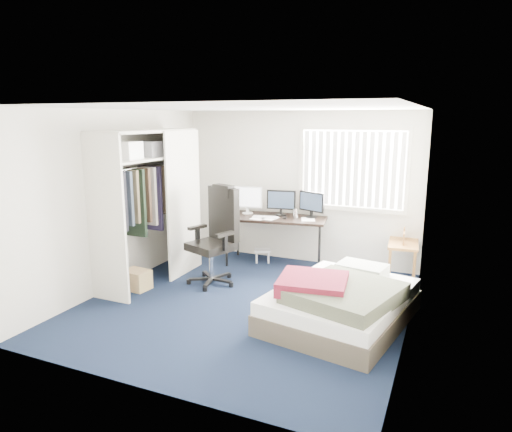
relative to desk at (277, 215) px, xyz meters
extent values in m
plane|color=black|center=(0.25, -1.75, -0.82)|extent=(4.20, 4.20, 0.00)
plane|color=silver|center=(0.25, 0.35, 0.43)|extent=(4.00, 0.00, 4.00)
plane|color=silver|center=(0.25, -3.85, 0.43)|extent=(4.00, 0.00, 4.00)
plane|color=silver|center=(-1.75, -1.75, 0.43)|extent=(0.00, 4.20, 4.20)
plane|color=silver|center=(2.25, -1.75, 0.43)|extent=(0.00, 4.20, 4.20)
plane|color=white|center=(0.25, -1.75, 1.68)|extent=(4.20, 4.20, 0.00)
cube|color=white|center=(1.15, 0.33, 0.78)|extent=(1.60, 0.02, 1.20)
cube|color=beige|center=(1.15, 0.30, 1.41)|extent=(1.72, 0.06, 0.06)
cube|color=beige|center=(1.15, 0.30, 0.15)|extent=(1.72, 0.06, 0.06)
cube|color=white|center=(1.15, 0.27, 0.78)|extent=(1.60, 0.04, 1.16)
cube|color=beige|center=(-1.45, -2.35, 0.28)|extent=(0.60, 0.04, 2.20)
cube|color=beige|center=(-1.45, -0.55, 0.28)|extent=(0.60, 0.04, 2.20)
cube|color=beige|center=(-1.45, -1.45, 1.38)|extent=(0.60, 1.80, 0.04)
cube|color=beige|center=(-1.45, -1.45, 1.00)|extent=(0.56, 1.74, 0.03)
cylinder|color=silver|center=(-1.45, -1.45, 0.88)|extent=(0.03, 1.72, 0.03)
cube|color=#26262B|center=(-1.45, -1.55, 0.43)|extent=(0.38, 1.10, 0.90)
cube|color=beige|center=(-1.13, -1.00, 0.28)|extent=(0.03, 0.90, 2.20)
cube|color=white|center=(-1.45, -1.90, 1.13)|extent=(0.38, 0.30, 0.24)
cube|color=gray|center=(-1.45, -1.40, 1.12)|extent=(0.34, 0.28, 0.22)
cube|color=black|center=(0.00, -0.02, -0.04)|extent=(1.73, 1.00, 0.04)
cylinder|color=black|center=(-0.69, -0.46, -0.44)|extent=(0.04, 0.04, 0.76)
cylinder|color=black|center=(-0.79, 0.17, -0.44)|extent=(0.04, 0.04, 0.76)
cylinder|color=black|center=(0.79, -0.22, -0.44)|extent=(0.04, 0.04, 0.76)
cylinder|color=black|center=(0.69, 0.41, -0.44)|extent=(0.04, 0.04, 0.76)
cube|color=white|center=(-0.53, 0.02, 0.26)|extent=(0.50, 0.11, 0.36)
cube|color=white|center=(-0.53, 0.02, 0.26)|extent=(0.45, 0.08, 0.31)
cube|color=black|center=(0.03, 0.11, 0.24)|extent=(0.48, 0.10, 0.32)
cube|color=#1E2838|center=(0.03, 0.11, 0.24)|extent=(0.43, 0.07, 0.27)
cube|color=black|center=(0.54, 0.15, 0.24)|extent=(0.48, 0.10, 0.32)
cube|color=#1E2838|center=(0.54, 0.15, 0.24)|extent=(0.43, 0.07, 0.27)
cube|color=white|center=(-0.14, -0.16, -0.01)|extent=(0.42, 0.20, 0.02)
cube|color=black|center=(0.18, -0.11, -0.01)|extent=(0.07, 0.11, 0.02)
cylinder|color=silver|center=(0.33, -0.03, 0.06)|extent=(0.08, 0.08, 0.16)
cube|color=white|center=(0.00, -0.02, -0.02)|extent=(0.34, 0.32, 0.00)
cube|color=black|center=(-0.54, -1.25, -0.76)|extent=(0.86, 0.86, 0.13)
cylinder|color=silver|center=(-0.54, -1.25, -0.52)|extent=(0.07, 0.07, 0.45)
cube|color=black|center=(-0.54, -1.25, -0.26)|extent=(0.72, 0.72, 0.11)
cube|color=black|center=(-0.45, -1.01, 0.18)|extent=(0.56, 0.30, 0.78)
cube|color=black|center=(-0.45, -1.01, 0.52)|extent=(0.36, 0.24, 0.18)
cube|color=black|center=(-0.82, -1.14, -0.03)|extent=(0.18, 0.32, 0.04)
cube|color=black|center=(-0.26, -1.35, -0.03)|extent=(0.18, 0.32, 0.04)
cube|color=white|center=(-0.24, -0.03, -0.62)|extent=(0.33, 0.31, 0.03)
cylinder|color=white|center=(-0.30, -0.14, -0.72)|extent=(0.03, 0.03, 0.20)
cylinder|color=white|center=(-0.36, -0.01, -0.72)|extent=(0.03, 0.03, 0.20)
cylinder|color=white|center=(-0.12, -0.06, -0.72)|extent=(0.03, 0.03, 0.20)
cylinder|color=white|center=(-0.17, 0.07, -0.72)|extent=(0.03, 0.03, 0.20)
cube|color=brown|center=(2.00, 0.10, -0.27)|extent=(0.49, 0.87, 0.04)
cube|color=brown|center=(1.86, -0.30, -0.56)|extent=(0.04, 0.04, 0.54)
cube|color=brown|center=(1.80, 0.46, -0.56)|extent=(0.04, 0.04, 0.54)
cube|color=brown|center=(2.20, -0.27, -0.56)|extent=(0.04, 0.04, 0.54)
cube|color=brown|center=(2.14, 0.49, -0.56)|extent=(0.04, 0.04, 0.54)
cube|color=brown|center=(2.02, -0.09, -0.16)|extent=(0.03, 0.14, 0.18)
cube|color=brown|center=(1.99, 0.22, -0.16)|extent=(0.03, 0.14, 0.18)
cube|color=#443C31|center=(1.50, -1.77, -0.70)|extent=(1.71, 2.08, 0.24)
cube|color=white|center=(1.50, -1.77, -0.51)|extent=(1.66, 2.03, 0.17)
cube|color=#B4BAAB|center=(1.62, -1.14, -0.36)|extent=(0.66, 0.50, 0.14)
cube|color=#3D4433|center=(1.60, -2.05, -0.36)|extent=(1.33, 1.40, 0.18)
cube|color=#550E19|center=(1.24, -2.08, -0.29)|extent=(0.83, 0.79, 0.16)
cube|color=tan|center=(-1.40, -1.88, -0.69)|extent=(0.39, 0.31, 0.28)
camera|label=1|loc=(2.59, -6.83, 1.56)|focal=32.00mm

